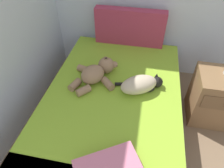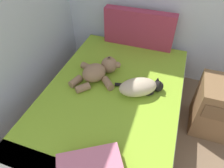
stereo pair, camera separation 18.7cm
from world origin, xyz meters
The scene contains 6 objects.
bed centered at (0.90, 2.68, 0.23)m, with size 1.26×1.98×0.46m.
patterned_cushion centered at (0.93, 3.59, 0.66)m, with size 0.80×0.12×0.42m.
cat centered at (1.14, 2.80, 0.53)m, with size 0.44×0.34×0.15m.
teddy_bear centered at (0.71, 2.89, 0.53)m, with size 0.43×0.52×0.17m.
cell_phone centered at (0.64, 3.00, 0.46)m, with size 0.16×0.10×0.01m.
nightstand centered at (1.91, 3.03, 0.28)m, with size 0.47×0.43×0.56m.
Camera 2 is at (1.32, 1.51, 1.76)m, focal length 32.36 mm.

